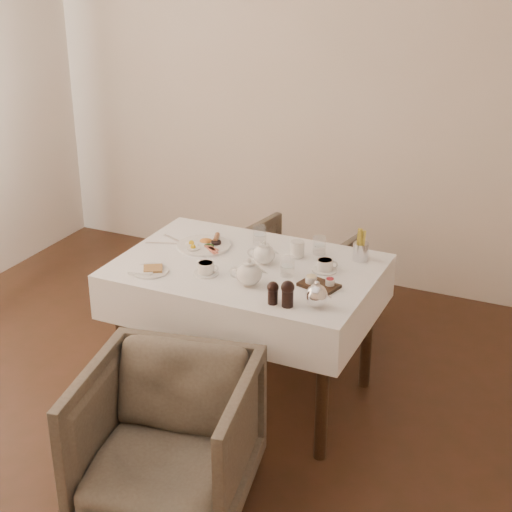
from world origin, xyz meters
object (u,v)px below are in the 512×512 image
object	(u,v)px
armchair_near	(167,438)
teapot_centre	(264,253)
breakfast_plate	(204,245)
table	(247,286)
armchair_far	(291,280)

from	to	relation	value
armchair_near	teapot_centre	world-z (taller)	teapot_centre
breakfast_plate	teapot_centre	bearing A→B (deg)	-5.56
table	armchair_near	bearing A→B (deg)	-86.72
armchair_far	breakfast_plate	world-z (taller)	breakfast_plate
armchair_near	teapot_centre	size ratio (longest dim) A/B	4.66
table	teapot_centre	world-z (taller)	teapot_centre
table	armchair_near	world-z (taller)	table
armchair_near	teapot_centre	distance (m)	1.06
armchair_far	breakfast_plate	size ratio (longest dim) A/B	2.37
table	teapot_centre	bearing A→B (deg)	32.08
table	breakfast_plate	size ratio (longest dim) A/B	4.53
armchair_far	breakfast_plate	xyz separation A→B (m)	(-0.22, -0.69, 0.46)
table	armchair_far	size ratio (longest dim) A/B	1.91
armchair_near	teapot_centre	xyz separation A→B (m)	(0.02, 0.94, 0.49)
table	teapot_centre	size ratio (longest dim) A/B	8.33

